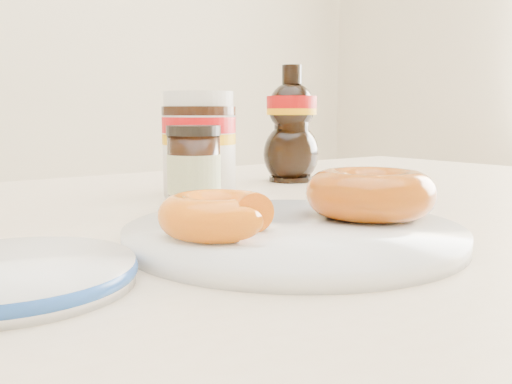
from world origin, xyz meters
TOP-DOWN VIEW (x-y plane):
  - dining_table at (0.00, 0.10)m, footprint 1.40×0.90m
  - plate at (-0.06, -0.01)m, footprint 0.27×0.27m
  - donut_bitten at (-0.12, -0.01)m, footprint 0.11×0.11m
  - donut_whole at (0.03, -0.02)m, footprint 0.12×0.12m
  - nutella_jar at (0.02, 0.26)m, footprint 0.09×0.09m
  - syrup_bottle at (0.21, 0.30)m, footprint 0.10×0.09m
  - dark_jar at (-0.05, 0.15)m, footprint 0.06×0.06m
  - blue_rim_saucer at (-0.27, -0.00)m, footprint 0.15×0.15m

SIDE VIEW (x-z plane):
  - dining_table at x=0.00m, z-range 0.29..1.04m
  - plate at x=-0.06m, z-range 0.75..0.76m
  - blue_rim_saucer at x=-0.27m, z-range 0.75..0.77m
  - donut_bitten at x=-0.12m, z-range 0.76..0.79m
  - donut_whole at x=0.03m, z-range 0.76..0.80m
  - dark_jar at x=-0.05m, z-range 0.75..0.84m
  - nutella_jar at x=0.02m, z-range 0.76..0.88m
  - syrup_bottle at x=0.21m, z-range 0.75..0.92m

